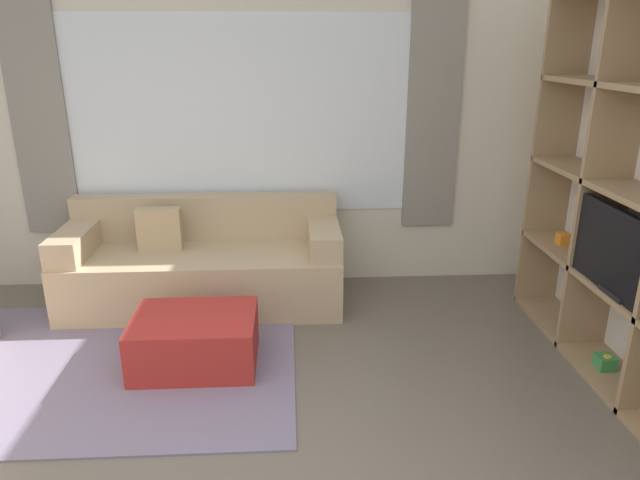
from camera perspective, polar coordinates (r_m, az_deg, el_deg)
The scene contains 4 objects.
wall_back at distance 4.86m, azimuth -7.96°, elevation 11.09°, with size 6.39×0.11×2.70m.
area_rug at distance 4.15m, azimuth -22.99°, elevation -11.55°, with size 2.84×1.80×0.01m, color slate.
couch_main at distance 4.71m, azimuth -11.54°, elevation -2.54°, with size 2.17×0.84×0.83m.
ottoman at distance 3.87m, azimuth -12.34°, elevation -9.81°, with size 0.79×0.60×0.35m.
Camera 1 is at (0.40, -1.66, 2.01)m, focal length 32.00 mm.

